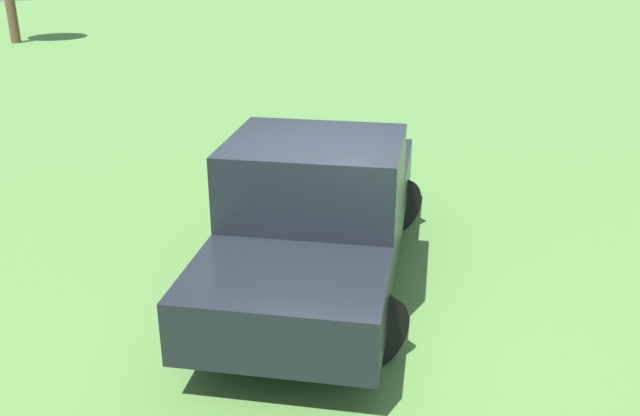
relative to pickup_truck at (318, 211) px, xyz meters
The scene contains 2 objects.
ground_plane 1.24m from the pickup_truck, 66.10° to the left, with size 80.00×80.00×0.00m, color #54843D.
pickup_truck is the anchor object (origin of this frame).
Camera 1 is at (3.64, 5.15, 3.81)m, focal length 38.81 mm.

